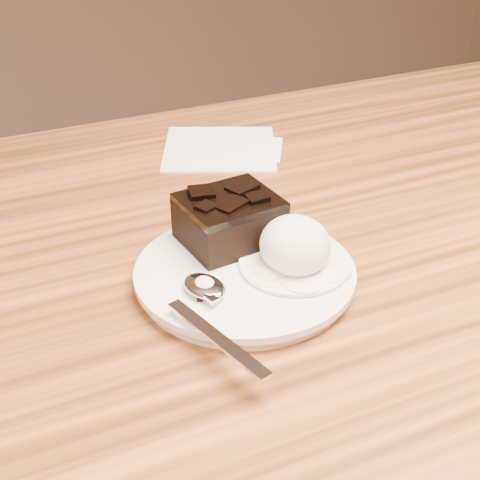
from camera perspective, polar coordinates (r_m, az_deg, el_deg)
name	(u,v)px	position (r m, az deg, el deg)	size (l,w,h in m)	color
plate	(245,276)	(0.62, 0.39, -2.95)	(0.20, 0.20, 0.02)	silver
brownie	(229,223)	(0.65, -0.87, 1.41)	(0.08, 0.07, 0.04)	black
ice_cream_scoop	(295,245)	(0.61, 4.51, -0.45)	(0.06, 0.07, 0.05)	white
melt_puddle	(294,265)	(0.62, 4.43, -2.05)	(0.10, 0.10, 0.00)	white
spoon	(205,288)	(0.59, -2.90, -3.92)	(0.03, 0.17, 0.01)	silver
napkin	(220,148)	(0.88, -1.68, 7.53)	(0.14, 0.14, 0.01)	white
crumb_a	(317,269)	(0.62, 6.28, -2.37)	(0.01, 0.01, 0.00)	black
crumb_b	(200,299)	(0.58, -3.26, -4.84)	(0.01, 0.01, 0.00)	black
crumb_c	(311,273)	(0.61, 5.81, -2.66)	(0.01, 0.00, 0.00)	black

